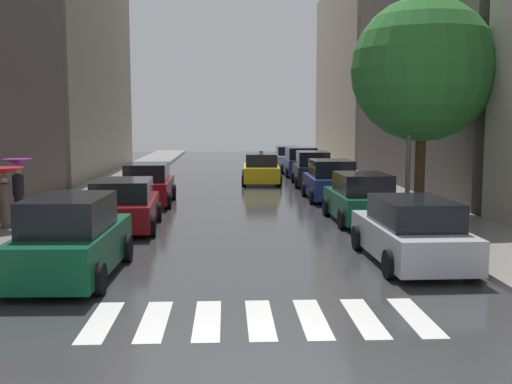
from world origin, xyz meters
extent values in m
cube|color=#343436|center=(0.00, 24.00, -0.02)|extent=(28.00, 72.00, 0.04)
cube|color=gray|center=(-6.50, 24.00, 0.07)|extent=(3.00, 72.00, 0.15)
cube|color=gray|center=(6.50, 24.00, 0.07)|extent=(3.00, 72.00, 0.15)
cube|color=silver|center=(-2.70, 2.46, 0.01)|extent=(0.45, 2.20, 0.01)
cube|color=silver|center=(-1.80, 2.46, 0.01)|extent=(0.45, 2.20, 0.01)
cube|color=silver|center=(-0.90, 2.46, 0.01)|extent=(0.45, 2.20, 0.01)
cube|color=silver|center=(0.00, 2.46, 0.01)|extent=(0.45, 2.20, 0.01)
cube|color=silver|center=(0.90, 2.46, 0.01)|extent=(0.45, 2.20, 0.01)
cube|color=silver|center=(1.80, 2.46, 0.01)|extent=(0.45, 2.20, 0.01)
cube|color=silver|center=(2.70, 2.46, 0.01)|extent=(0.45, 2.20, 0.01)
cube|color=#9E9384|center=(-11.00, 31.84, 8.62)|extent=(6.00, 19.41, 17.24)
cube|color=#B2A38C|center=(11.00, 42.39, 7.14)|extent=(6.00, 18.37, 14.28)
cube|color=#0C4C2D|center=(-3.90, 5.57, 0.62)|extent=(1.88, 4.42, 0.89)
cube|color=black|center=(-3.91, 5.35, 1.43)|extent=(1.61, 2.45, 0.73)
cylinder|color=black|center=(-4.74, 7.04, 0.32)|extent=(0.24, 0.65, 0.64)
cylinder|color=black|center=(-2.98, 6.99, 0.32)|extent=(0.24, 0.65, 0.64)
cylinder|color=black|center=(-4.82, 4.16, 0.32)|extent=(0.24, 0.65, 0.64)
cylinder|color=black|center=(-3.07, 4.11, 0.32)|extent=(0.24, 0.65, 0.64)
cube|color=maroon|center=(-3.79, 11.60, 0.56)|extent=(2.12, 4.34, 0.77)
cube|color=black|center=(-3.78, 11.39, 1.26)|extent=(1.81, 2.41, 0.63)
cylinder|color=black|center=(-4.82, 12.96, 0.32)|extent=(0.25, 0.65, 0.64)
cylinder|color=black|center=(-2.89, 13.04, 0.32)|extent=(0.25, 0.65, 0.64)
cylinder|color=black|center=(-4.69, 10.15, 0.32)|extent=(0.25, 0.65, 0.64)
cylinder|color=black|center=(-2.76, 10.24, 0.32)|extent=(0.25, 0.65, 0.64)
cube|color=maroon|center=(-3.77, 17.44, 0.59)|extent=(1.91, 4.32, 0.82)
cube|color=black|center=(-3.77, 17.22, 1.33)|extent=(1.66, 2.39, 0.67)
cylinder|color=black|center=(-4.71, 18.84, 0.32)|extent=(0.23, 0.64, 0.64)
cylinder|color=black|center=(-2.87, 18.87, 0.32)|extent=(0.23, 0.64, 0.64)
cylinder|color=black|center=(-4.67, 16.00, 0.32)|extent=(0.23, 0.64, 0.64)
cylinder|color=black|center=(-2.83, 16.03, 0.32)|extent=(0.23, 0.64, 0.64)
cube|color=#B2B7BF|center=(3.83, 6.59, 0.56)|extent=(1.92, 4.60, 0.77)
cube|color=black|center=(3.83, 6.36, 1.26)|extent=(1.66, 2.54, 0.63)
cylinder|color=black|center=(2.88, 8.08, 0.32)|extent=(0.23, 0.64, 0.64)
cylinder|color=black|center=(4.71, 8.11, 0.32)|extent=(0.23, 0.64, 0.64)
cylinder|color=black|center=(2.94, 5.06, 0.32)|extent=(0.23, 0.64, 0.64)
cylinder|color=black|center=(4.77, 5.10, 0.32)|extent=(0.23, 0.64, 0.64)
cube|color=#0C4C2D|center=(3.93, 12.59, 0.58)|extent=(1.89, 4.20, 0.81)
cube|color=black|center=(3.94, 12.38, 1.32)|extent=(1.63, 2.32, 0.66)
cylinder|color=black|center=(3.00, 13.94, 0.32)|extent=(0.23, 0.64, 0.64)
cylinder|color=black|center=(4.81, 13.98, 0.32)|extent=(0.23, 0.64, 0.64)
cylinder|color=black|center=(3.06, 11.19, 0.32)|extent=(0.23, 0.64, 0.64)
cylinder|color=black|center=(4.86, 11.23, 0.32)|extent=(0.23, 0.64, 0.64)
cube|color=navy|center=(3.86, 18.35, 0.60)|extent=(1.90, 4.03, 0.85)
cube|color=black|center=(3.86, 18.15, 1.38)|extent=(1.67, 2.22, 0.70)
cylinder|color=black|center=(2.92, 19.68, 0.32)|extent=(0.22, 0.64, 0.64)
cylinder|color=black|center=(4.81, 19.68, 0.32)|extent=(0.22, 0.64, 0.64)
cylinder|color=black|center=(2.92, 17.03, 0.32)|extent=(0.22, 0.64, 0.64)
cylinder|color=black|center=(4.81, 17.02, 0.32)|extent=(0.22, 0.64, 0.64)
cube|color=black|center=(3.92, 24.35, 0.62)|extent=(1.95, 4.26, 0.89)
cube|color=black|center=(3.91, 24.14, 1.43)|extent=(1.66, 2.37, 0.73)
cylinder|color=black|center=(3.09, 25.77, 0.32)|extent=(0.25, 0.65, 0.64)
cylinder|color=black|center=(4.86, 25.70, 0.32)|extent=(0.25, 0.65, 0.64)
cylinder|color=black|center=(2.97, 23.01, 0.32)|extent=(0.25, 0.65, 0.64)
cylinder|color=black|center=(4.75, 22.93, 0.32)|extent=(0.25, 0.65, 0.64)
cube|color=navy|center=(3.97, 29.97, 0.61)|extent=(2.00, 4.07, 0.86)
cube|color=black|center=(3.97, 29.77, 1.39)|extent=(1.73, 2.25, 0.71)
cylinder|color=black|center=(2.98, 31.28, 0.32)|extent=(0.23, 0.64, 0.64)
cylinder|color=black|center=(4.90, 31.33, 0.32)|extent=(0.23, 0.64, 0.64)
cylinder|color=black|center=(3.04, 28.62, 0.32)|extent=(0.23, 0.64, 0.64)
cylinder|color=black|center=(4.95, 28.67, 0.32)|extent=(0.23, 0.64, 0.64)
cube|color=#B2B7BF|center=(3.85, 36.76, 0.55)|extent=(1.88, 4.74, 0.75)
cube|color=black|center=(3.85, 36.52, 1.23)|extent=(1.64, 2.61, 0.61)
cylinder|color=black|center=(2.96, 38.32, 0.32)|extent=(0.23, 0.64, 0.64)
cylinder|color=black|center=(4.78, 38.30, 0.32)|extent=(0.23, 0.64, 0.64)
cylinder|color=black|center=(2.92, 35.21, 0.32)|extent=(0.23, 0.64, 0.64)
cylinder|color=black|center=(4.74, 35.19, 0.32)|extent=(0.23, 0.64, 0.64)
cube|color=yellow|center=(1.30, 25.40, 0.57)|extent=(2.00, 4.37, 0.80)
cube|color=black|center=(1.29, 25.18, 1.30)|extent=(1.71, 2.43, 0.65)
cube|color=#F2EDCC|center=(1.29, 25.18, 1.72)|extent=(0.21, 0.37, 0.18)
cylinder|color=black|center=(0.42, 26.85, 0.32)|extent=(0.24, 0.65, 0.64)
cylinder|color=black|center=(2.27, 26.78, 0.32)|extent=(0.24, 0.65, 0.64)
cylinder|color=black|center=(0.32, 24.01, 0.32)|extent=(0.24, 0.65, 0.64)
cylinder|color=black|center=(2.17, 23.94, 0.32)|extent=(0.24, 0.65, 0.64)
cylinder|color=black|center=(-7.27, 12.33, 0.57)|extent=(0.28, 0.28, 0.84)
cylinder|color=black|center=(-7.27, 12.33, 1.32)|extent=(0.36, 0.36, 0.66)
sphere|color=tan|center=(-7.27, 12.33, 1.78)|extent=(0.26, 0.26, 0.26)
cone|color=#8C1E8C|center=(-7.27, 12.33, 2.07)|extent=(0.94, 0.94, 0.20)
cylinder|color=#333338|center=(-7.27, 12.33, 1.69)|extent=(0.02, 0.02, 0.75)
cylinder|color=brown|center=(-7.25, 11.05, 0.52)|extent=(0.28, 0.28, 0.75)
cylinder|color=brown|center=(-7.25, 11.05, 1.19)|extent=(0.36, 0.36, 0.59)
sphere|color=tan|center=(-7.25, 11.05, 1.61)|extent=(0.23, 0.23, 0.23)
cone|color=red|center=(-7.25, 11.05, 1.89)|extent=(1.18, 1.18, 0.20)
cylinder|color=#333338|center=(-7.25, 11.05, 1.54)|extent=(0.02, 0.02, 0.69)
cylinder|color=#513823|center=(6.18, 13.45, 1.59)|extent=(0.36, 0.36, 2.88)
sphere|color=#2B6F2D|center=(6.18, 13.45, 5.12)|extent=(4.93, 4.93, 4.93)
cylinder|color=#595B60|center=(5.55, 12.72, 3.52)|extent=(0.16, 0.16, 6.75)
ellipsoid|color=beige|center=(5.55, 12.72, 7.05)|extent=(0.60, 0.28, 0.24)
camera|label=1|loc=(-0.56, -7.81, 3.40)|focal=43.47mm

